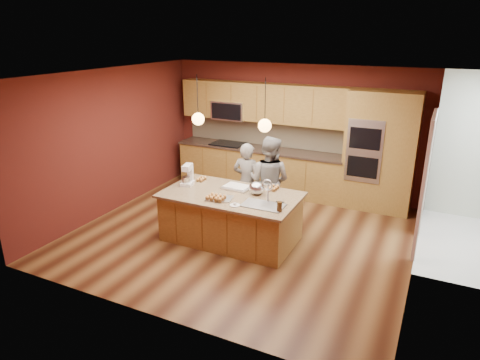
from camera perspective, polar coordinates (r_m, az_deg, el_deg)
The scene contains 24 objects.
floor at distance 7.46m, azimuth 0.37°, elevation -7.21°, with size 5.50×5.50×0.00m, color #402111.
ceiling at distance 6.70m, azimuth 0.42°, elevation 13.90°, with size 5.50×5.50×0.00m, color white.
wall_back at distance 9.21m, azimuth 7.12°, elevation 6.75°, with size 5.50×5.50×0.00m, color #541C17.
wall_front at distance 4.96m, azimuth -12.13°, elevation -4.73°, with size 5.50×5.50×0.00m, color #541C17.
wall_left at distance 8.47m, azimuth -16.73°, elevation 4.96°, with size 5.00×5.00×0.00m, color #541C17.
wall_right at distance 6.35m, azimuth 23.42°, elevation -0.53°, with size 5.00×5.00×0.00m, color #541C17.
cabinet_run at distance 9.30m, azimuth 2.54°, elevation 4.68°, with size 3.74×0.64×2.30m.
oven_column at distance 8.57m, azimuth 18.14°, elevation 3.60°, with size 1.30×0.62×2.30m.
doorway_trim at distance 7.21m, azimuth 23.34°, elevation -0.80°, with size 0.08×1.11×2.20m, color silver, non-canonical shape.
pendant_left at distance 6.91m, azimuth -5.60°, elevation 8.13°, with size 0.20×0.20×0.80m.
pendant_right at distance 6.40m, azimuth 3.32°, elevation 7.29°, with size 0.20×0.20×0.80m.
island at distance 7.11m, azimuth -1.11°, elevation -4.87°, with size 2.22×1.25×1.20m.
person_left at distance 7.79m, azimuth 0.90°, elevation -0.25°, with size 0.53×0.35×1.45m, color black.
person_right at distance 7.60m, azimuth 3.88°, elevation -0.13°, with size 0.79×0.61×1.62m, color slate.
stand_mixer at distance 7.38m, azimuth -7.01°, elevation 0.51°, with size 0.24×0.29×0.36m.
sheet_cake at distance 7.19m, azimuth -0.43°, elevation -0.96°, with size 0.49×0.37×0.05m.
cooling_rack at distance 6.77m, azimuth -2.78°, elevation -2.43°, with size 0.40×0.29×0.02m, color silver.
mixing_bowl at distance 6.92m, azimuth 2.23°, elevation -1.09°, with size 0.26×0.26×0.22m, color silver.
plate at distance 6.50m, azimuth -0.68°, elevation -3.38°, with size 0.16×0.16×0.01m, color white.
tumbler at distance 6.30m, azimuth 5.28°, elevation -3.56°, with size 0.08×0.08×0.15m, color #39230E.
phone at distance 6.64m, azimuth 5.34°, elevation -2.98°, with size 0.13×0.07×0.01m, color black.
cupcakes_left at distance 7.59m, azimuth -5.17°, elevation 0.14°, with size 0.14×0.21×0.06m, color #DE984C, non-canonical shape.
cupcakes_rack at distance 6.70m, azimuth -3.22°, elevation -2.30°, with size 0.30×0.23×0.07m, color #DE984C, non-canonical shape.
cupcakes_right at distance 7.15m, azimuth 4.50°, elevation -1.06°, with size 0.15×0.23×0.07m, color #DE984C, non-canonical shape.
Camera 1 is at (2.86, -6.03, 3.34)m, focal length 32.00 mm.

